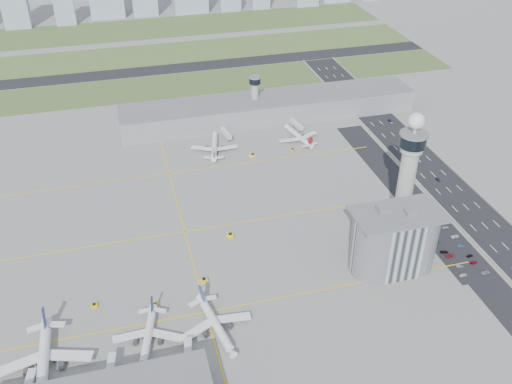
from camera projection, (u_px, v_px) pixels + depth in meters
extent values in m
plane|color=gray|center=(274.00, 255.00, 282.65)|extent=(1000.00, 1000.00, 0.00)
cube|color=#465E2C|center=(171.00, 86.00, 459.67)|extent=(480.00, 50.00, 0.08)
cube|color=#49622E|center=(160.00, 55.00, 520.12)|extent=(480.00, 60.00, 0.08)
cube|color=#43592A|center=(150.00, 28.00, 584.61)|extent=(480.00, 70.00, 0.08)
cube|color=black|center=(165.00, 69.00, 489.48)|extent=(480.00, 22.00, 0.10)
cube|color=black|center=(478.00, 219.00, 307.46)|extent=(28.00, 500.00, 0.10)
cube|color=#9E9E99|center=(455.00, 222.00, 304.13)|extent=(0.60, 500.00, 1.20)
cube|color=#9E9E99|center=(501.00, 214.00, 310.18)|extent=(0.60, 500.00, 1.20)
cube|color=black|center=(447.00, 238.00, 294.00)|extent=(18.00, 260.00, 0.08)
cube|color=black|center=(456.00, 253.00, 283.89)|extent=(20.00, 44.00, 0.10)
cube|color=yellow|center=(206.00, 312.00, 249.83)|extent=(260.00, 0.60, 0.01)
cube|color=yellow|center=(185.00, 232.00, 298.19)|extent=(260.00, 0.60, 0.01)
cube|color=yellow|center=(169.00, 174.00, 346.55)|extent=(260.00, 0.60, 0.01)
cube|color=yellow|center=(185.00, 232.00, 298.19)|extent=(0.60, 260.00, 0.01)
cylinder|color=#ADAAA5|center=(405.00, 185.00, 291.42)|extent=(8.40, 8.40, 48.00)
cylinder|color=#ADAAA5|center=(412.00, 148.00, 279.30)|extent=(11.00, 11.00, 4.00)
cylinder|color=black|center=(413.00, 140.00, 277.10)|extent=(13.00, 13.00, 6.00)
cylinder|color=slate|center=(414.00, 134.00, 275.17)|extent=(14.00, 14.00, 1.00)
cylinder|color=#ADAAA5|center=(415.00, 129.00, 273.79)|extent=(1.60, 1.60, 5.00)
sphere|color=white|center=(416.00, 121.00, 271.31)|extent=(8.00, 8.00, 8.00)
cylinder|color=#ADAAA5|center=(255.00, 101.00, 402.32)|extent=(5.00, 5.00, 28.00)
cylinder|color=black|center=(255.00, 81.00, 394.06)|extent=(8.00, 8.00, 4.00)
cylinder|color=slate|center=(255.00, 77.00, 392.68)|extent=(8.60, 8.60, 0.80)
cube|color=#B2B2B7|center=(394.00, 241.00, 267.88)|extent=(18.00, 24.00, 30.00)
cylinder|color=#B2B2B7|center=(376.00, 244.00, 265.94)|extent=(24.00, 24.00, 30.00)
cylinder|color=#B2B2B7|center=(411.00, 238.00, 269.83)|extent=(24.00, 24.00, 30.00)
cube|color=slate|center=(399.00, 214.00, 259.40)|extent=(42.00, 24.00, 0.80)
cube|color=slate|center=(384.00, 210.00, 259.64)|extent=(6.00, 5.00, 3.00)
cube|color=slate|center=(411.00, 213.00, 258.15)|extent=(5.00, 4.00, 2.40)
cube|color=gray|center=(269.00, 109.00, 406.45)|extent=(210.00, 32.00, 15.00)
cube|color=slate|center=(269.00, 98.00, 402.10)|extent=(210.00, 32.00, 0.80)
imported|color=silver|center=(463.00, 275.00, 269.27)|extent=(3.84, 2.00, 1.25)
imported|color=slate|center=(460.00, 266.00, 274.66)|extent=(3.67, 1.48, 1.19)
imported|color=maroon|center=(450.00, 255.00, 281.19)|extent=(4.62, 2.39, 1.25)
imported|color=black|center=(444.00, 252.00, 283.61)|extent=(4.14, 2.05, 1.16)
imported|color=#11234B|center=(436.00, 242.00, 290.16)|extent=(3.27, 1.38, 1.10)
imported|color=silver|center=(428.00, 234.00, 295.71)|extent=(3.31, 1.18, 1.09)
imported|color=#979DA6|center=(486.00, 272.00, 270.81)|extent=(4.83, 2.79, 1.27)
imported|color=maroon|center=(474.00, 262.00, 276.96)|extent=(3.93, 2.07, 1.08)
imported|color=black|center=(470.00, 256.00, 281.14)|extent=(3.46, 1.86, 1.12)
imported|color=navy|center=(461.00, 246.00, 287.50)|extent=(4.05, 1.98, 1.28)
imported|color=silver|center=(455.00, 236.00, 294.06)|extent=(4.45, 2.25, 1.21)
imported|color=#A3A3A3|center=(445.00, 227.00, 300.53)|extent=(3.76, 1.55, 1.09)
imported|color=black|center=(438.00, 180.00, 339.84)|extent=(1.79, 3.77, 1.19)
imported|color=navy|center=(390.00, 120.00, 406.25)|extent=(2.13, 4.05, 1.09)
imported|color=#A0A2A5|center=(340.00, 91.00, 449.75)|extent=(1.86, 3.70, 1.21)
cube|color=#9EADC1|center=(63.00, 2.00, 584.87)|extent=(20.04, 16.03, 45.20)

